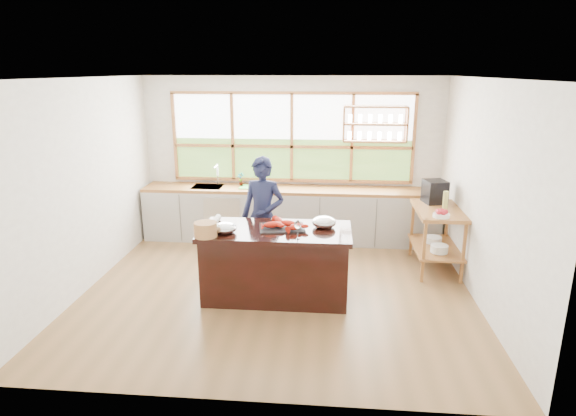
# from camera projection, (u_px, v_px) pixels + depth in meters

# --- Properties ---
(ground_plane) EXTENTS (5.00, 5.00, 0.00)m
(ground_plane) POSITION_uv_depth(u_px,v_px,m) (278.00, 289.00, 6.36)
(ground_plane) COLOR olive
(room_shell) EXTENTS (5.02, 4.52, 2.71)m
(room_shell) POSITION_uv_depth(u_px,v_px,m) (283.00, 151.00, 6.36)
(room_shell) COLOR silver
(room_shell) RESTS_ON ground_plane
(back_counter) EXTENTS (4.90, 0.63, 0.90)m
(back_counter) POSITION_uv_depth(u_px,v_px,m) (289.00, 214.00, 8.09)
(back_counter) COLOR #ACA9A3
(back_counter) RESTS_ON ground_plane
(right_shelf_unit) EXTENTS (0.62, 1.10, 0.90)m
(right_shelf_unit) POSITION_uv_depth(u_px,v_px,m) (437.00, 229.00, 6.86)
(right_shelf_unit) COLOR #976326
(right_shelf_unit) RESTS_ON ground_plane
(island) EXTENTS (1.85, 0.90, 0.90)m
(island) POSITION_uv_depth(u_px,v_px,m) (276.00, 263.00, 6.04)
(island) COLOR black
(island) RESTS_ON ground_plane
(cook) EXTENTS (0.68, 0.52, 1.67)m
(cook) POSITION_uv_depth(u_px,v_px,m) (263.00, 217.00, 6.63)
(cook) COLOR #171A38
(cook) RESTS_ON ground_plane
(potted_plant) EXTENTS (0.15, 0.13, 0.24)m
(potted_plant) POSITION_uv_depth(u_px,v_px,m) (241.00, 179.00, 8.06)
(potted_plant) COLOR slate
(potted_plant) RESTS_ON back_counter
(cutting_board) EXTENTS (0.41, 0.31, 0.01)m
(cutting_board) POSITION_uv_depth(u_px,v_px,m) (252.00, 187.00, 8.02)
(cutting_board) COLOR green
(cutting_board) RESTS_ON back_counter
(espresso_machine) EXTENTS (0.36, 0.37, 0.34)m
(espresso_machine) POSITION_uv_depth(u_px,v_px,m) (435.00, 192.00, 7.05)
(espresso_machine) COLOR black
(espresso_machine) RESTS_ON right_shelf_unit
(wine_bottle) EXTENTS (0.08, 0.08, 0.29)m
(wine_bottle) POSITION_uv_depth(u_px,v_px,m) (445.00, 202.00, 6.61)
(wine_bottle) COLOR #A2A54E
(wine_bottle) RESTS_ON right_shelf_unit
(fruit_bowl) EXTENTS (0.22, 0.22, 0.11)m
(fruit_bowl) POSITION_uv_depth(u_px,v_px,m) (441.00, 214.00, 6.39)
(fruit_bowl) COLOR white
(fruit_bowl) RESTS_ON right_shelf_unit
(slate_board) EXTENTS (0.61, 0.49, 0.02)m
(slate_board) POSITION_uv_depth(u_px,v_px,m) (282.00, 228.00, 5.95)
(slate_board) COLOR black
(slate_board) RESTS_ON island
(lobster_pile) EXTENTS (0.52, 0.44, 0.08)m
(lobster_pile) POSITION_uv_depth(u_px,v_px,m) (284.00, 224.00, 5.93)
(lobster_pile) COLOR red
(lobster_pile) RESTS_ON slate_board
(mixing_bowl_left) EXTENTS (0.28, 0.28, 0.13)m
(mixing_bowl_left) POSITION_uv_depth(u_px,v_px,m) (225.00, 228.00, 5.78)
(mixing_bowl_left) COLOR #B9BDC0
(mixing_bowl_left) RESTS_ON island
(mixing_bowl_right) EXTENTS (0.30, 0.30, 0.15)m
(mixing_bowl_right) POSITION_uv_depth(u_px,v_px,m) (324.00, 222.00, 5.98)
(mixing_bowl_right) COLOR #B9BDC0
(mixing_bowl_right) RESTS_ON island
(wine_glass) EXTENTS (0.08, 0.08, 0.22)m
(wine_glass) POSITION_uv_depth(u_px,v_px,m) (298.00, 225.00, 5.56)
(wine_glass) COLOR white
(wine_glass) RESTS_ON island
(wicker_basket) EXTENTS (0.27, 0.27, 0.17)m
(wicker_basket) POSITION_uv_depth(u_px,v_px,m) (206.00, 230.00, 5.64)
(wicker_basket) COLOR #BA8148
(wicker_basket) RESTS_ON island
(parchment_roll) EXTENTS (0.08, 0.30, 0.08)m
(parchment_roll) POSITION_uv_depth(u_px,v_px,m) (216.00, 220.00, 6.13)
(parchment_roll) COLOR silver
(parchment_roll) RESTS_ON island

